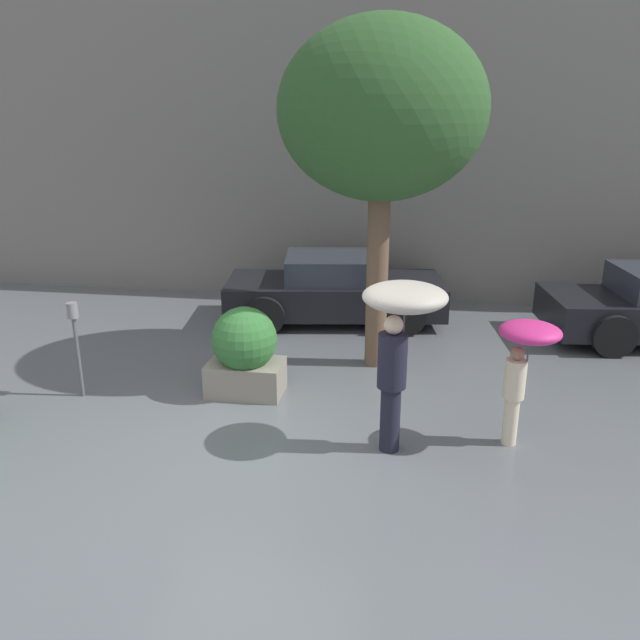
# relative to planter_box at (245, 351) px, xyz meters

# --- Properties ---
(ground_plane) EXTENTS (40.00, 40.00, 0.00)m
(ground_plane) POSITION_rel_planter_box_xyz_m (0.45, -1.50, -0.60)
(ground_plane) COLOR slate
(building_facade) EXTENTS (18.00, 0.30, 6.00)m
(building_facade) POSITION_rel_planter_box_xyz_m (0.45, 5.00, 2.40)
(building_facade) COLOR gray
(building_facade) RESTS_ON ground
(planter_box) EXTENTS (0.99, 0.86, 1.20)m
(planter_box) POSITION_rel_planter_box_xyz_m (0.00, 0.00, 0.00)
(planter_box) COLOR gray
(planter_box) RESTS_ON ground
(person_adult) EXTENTS (0.90, 0.90, 1.89)m
(person_adult) POSITION_rel_planter_box_xyz_m (2.04, -1.13, 0.87)
(person_adult) COLOR #1E1E2D
(person_adult) RESTS_ON ground
(person_child) EXTENTS (0.66, 0.66, 1.46)m
(person_child) POSITION_rel_planter_box_xyz_m (3.38, -0.87, 0.52)
(person_child) COLOR beige
(person_child) RESTS_ON ground
(parked_car_near) EXTENTS (4.05, 2.32, 1.20)m
(parked_car_near) POSITION_rel_planter_box_xyz_m (0.74, 3.37, -0.03)
(parked_car_near) COLOR black
(parked_car_near) RESTS_ON ground
(street_tree) EXTENTS (2.80, 2.80, 4.81)m
(street_tree) POSITION_rel_planter_box_xyz_m (1.63, 1.33, 2.99)
(street_tree) COLOR brown
(street_tree) RESTS_ON ground
(parking_meter) EXTENTS (0.14, 0.14, 1.29)m
(parking_meter) POSITION_rel_planter_box_xyz_m (-2.12, -0.43, 0.33)
(parking_meter) COLOR #595B60
(parking_meter) RESTS_ON ground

